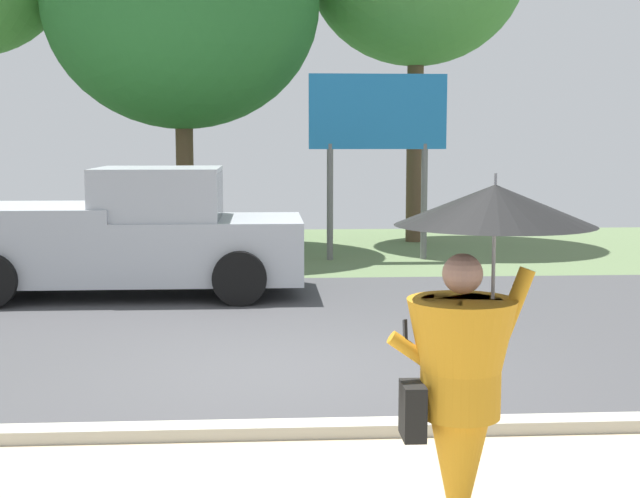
# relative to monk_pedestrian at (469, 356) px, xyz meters

# --- Properties ---
(ground_plane) EXTENTS (40.00, 22.00, 0.20)m
(ground_plane) POSITION_rel_monk_pedestrian_xyz_m (-0.95, 7.05, -1.18)
(ground_plane) COLOR #424244
(monk_pedestrian) EXTENTS (1.11, 1.08, 2.13)m
(monk_pedestrian) POSITION_rel_monk_pedestrian_xyz_m (0.00, 0.00, 0.00)
(monk_pedestrian) COLOR orange
(monk_pedestrian) RESTS_ON ground_plane
(pickup_truck) EXTENTS (5.20, 2.28, 1.88)m
(pickup_truck) POSITION_rel_monk_pedestrian_xyz_m (-3.13, 8.72, -0.27)
(pickup_truck) COLOR #ADB2BA
(pickup_truck) RESTS_ON ground_plane
(roadside_billboard) EXTENTS (2.60, 0.12, 3.50)m
(roadside_billboard) POSITION_rel_monk_pedestrian_xyz_m (1.04, 12.34, 1.41)
(roadside_billboard) COLOR slate
(roadside_billboard) RESTS_ON ground_plane
(tree_center_back) EXTENTS (5.55, 5.55, 7.53)m
(tree_center_back) POSITION_rel_monk_pedestrian_xyz_m (-2.73, 14.07, 3.86)
(tree_center_back) COLOR brown
(tree_center_back) RESTS_ON ground_plane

